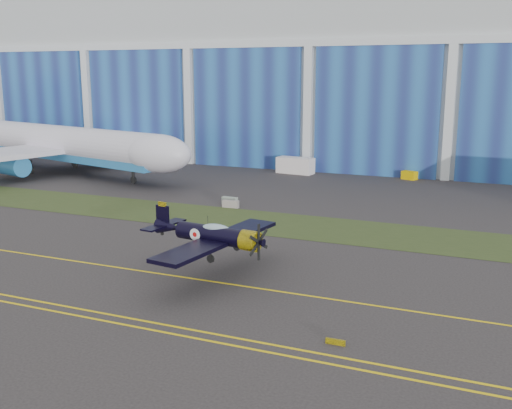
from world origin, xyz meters
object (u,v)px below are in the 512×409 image
at_px(warbird, 211,234).
at_px(shipping_container, 295,165).
at_px(tug, 409,175).
at_px(jetliner, 59,106).

height_order(warbird, shipping_container, warbird).
bearing_deg(tug, shipping_container, -154.67).
xyz_separation_m(warbird, jetliner, (-45.91, 36.47, 7.37)).
relative_size(warbird, tug, 7.09).
distance_m(jetliner, shipping_container, 39.08).
xyz_separation_m(warbird, shipping_container, (-10.54, 50.14, -2.11)).
distance_m(warbird, shipping_container, 51.28).
height_order(shipping_container, tug, shipping_container).
relative_size(warbird, shipping_container, 2.58).
xyz_separation_m(jetliner, shipping_container, (35.36, 13.67, -9.48)).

